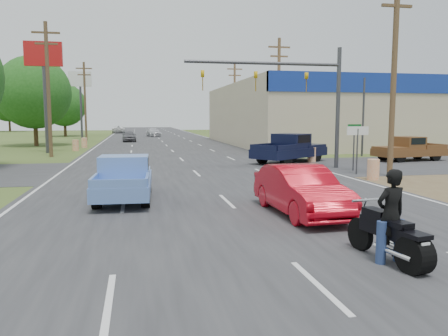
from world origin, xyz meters
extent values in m
plane|color=#35461C|center=(0.00, 0.00, 0.00)|extent=(200.00, 200.00, 0.00)
cube|color=#2D2D30|center=(0.00, 40.00, 0.01)|extent=(15.00, 180.00, 0.02)
cube|color=#2D2D30|center=(0.00, 18.00, 0.01)|extent=(120.00, 10.00, 0.02)
cube|color=#B7A88C|center=(32.00, 40.00, 3.30)|extent=(50.00, 28.00, 6.60)
cylinder|color=#4C3823|center=(9.50, 13.00, 5.00)|extent=(0.28, 0.28, 10.00)
cube|color=#4C3823|center=(9.50, 13.00, 8.40)|extent=(1.60, 0.14, 0.14)
cylinder|color=#4C3823|center=(9.50, 31.00, 5.00)|extent=(0.28, 0.28, 10.00)
cube|color=#4C3823|center=(9.50, 31.00, 9.20)|extent=(2.00, 0.14, 0.14)
cube|color=#4C3823|center=(9.50, 31.00, 8.40)|extent=(1.60, 0.14, 0.14)
cylinder|color=#4C3823|center=(9.50, 49.00, 5.00)|extent=(0.28, 0.28, 10.00)
cube|color=#4C3823|center=(9.50, 49.00, 9.20)|extent=(2.00, 0.14, 0.14)
cube|color=#4C3823|center=(9.50, 49.00, 8.40)|extent=(1.60, 0.14, 0.14)
cylinder|color=#4C3823|center=(-9.50, 28.00, 5.00)|extent=(0.28, 0.28, 10.00)
cube|color=#4C3823|center=(-9.50, 28.00, 9.20)|extent=(2.00, 0.14, 0.14)
cube|color=#4C3823|center=(-9.50, 28.00, 8.40)|extent=(1.60, 0.14, 0.14)
cylinder|color=#4C3823|center=(-9.50, 52.00, 5.00)|extent=(0.28, 0.28, 10.00)
cube|color=#4C3823|center=(-9.50, 52.00, 9.20)|extent=(2.00, 0.14, 0.14)
cube|color=#4C3823|center=(-9.50, 52.00, 8.40)|extent=(1.60, 0.14, 0.14)
cylinder|color=#422D19|center=(-13.50, 42.00, 1.62)|extent=(0.44, 0.44, 3.24)
sphere|color=#1C4E16|center=(-13.50, 42.00, 5.58)|extent=(7.56, 7.56, 7.56)
cylinder|color=#422D19|center=(-14.20, 66.00, 1.44)|extent=(0.44, 0.44, 2.88)
sphere|color=#1C4E16|center=(-14.20, 66.00, 4.96)|extent=(6.72, 6.72, 6.72)
cylinder|color=#422D19|center=(55.00, 70.00, 1.80)|extent=(0.44, 0.44, 3.60)
sphere|color=#1C4E16|center=(55.00, 70.00, 6.20)|extent=(8.40, 8.40, 8.40)
cylinder|color=#422D19|center=(30.00, 95.00, 1.71)|extent=(0.44, 0.44, 3.42)
sphere|color=#1C4E16|center=(30.00, 95.00, 5.89)|extent=(7.98, 7.98, 7.98)
cylinder|color=#422D19|center=(-30.00, 95.00, 1.89)|extent=(0.44, 0.44, 3.78)
sphere|color=#1C4E16|center=(-30.00, 95.00, 6.51)|extent=(8.82, 8.82, 8.82)
cylinder|color=orange|center=(8.00, 12.00, 0.50)|extent=(0.56, 0.56, 1.00)
cylinder|color=orange|center=(8.40, 20.50, 0.50)|extent=(0.56, 0.56, 1.00)
cylinder|color=orange|center=(-8.50, 34.00, 0.50)|extent=(0.56, 0.56, 1.00)
cylinder|color=orange|center=(-8.20, 38.00, 0.50)|extent=(0.56, 0.56, 1.00)
cylinder|color=#3F3F44|center=(-10.50, 32.00, 4.50)|extent=(0.30, 0.30, 9.00)
cube|color=#B21414|center=(-10.50, 32.00, 8.20)|extent=(3.00, 0.35, 2.00)
cylinder|color=#3F3F44|center=(-10.50, 56.00, 4.50)|extent=(0.30, 0.30, 9.00)
cube|color=white|center=(-10.50, 56.00, 8.20)|extent=(3.00, 0.35, 2.00)
cylinder|color=#3F3F44|center=(8.20, 14.00, 1.20)|extent=(0.08, 0.08, 2.40)
cube|color=white|center=(8.20, 14.00, 2.30)|extent=(1.20, 0.05, 0.45)
cylinder|color=#3F3F44|center=(8.80, 15.50, 1.20)|extent=(0.08, 0.08, 2.40)
cube|color=#0C591E|center=(8.80, 15.50, 2.50)|extent=(0.80, 0.04, 0.22)
cylinder|color=#3F3F44|center=(8.50, 17.00, 3.50)|extent=(0.24, 0.24, 7.00)
cylinder|color=#3F3F44|center=(4.00, 17.00, 6.00)|extent=(9.00, 0.18, 0.18)
imported|color=gold|center=(6.50, 17.00, 5.55)|extent=(0.18, 0.40, 1.10)
imported|color=gold|center=(3.50, 17.00, 5.55)|extent=(0.18, 0.40, 1.10)
imported|color=gold|center=(0.50, 17.00, 5.55)|extent=(0.18, 0.40, 1.10)
imported|color=#B10816|center=(1.80, 5.51, 0.75)|extent=(1.81, 4.63, 1.50)
cylinder|color=black|center=(2.05, 0.24, 0.37)|extent=(0.47, 0.79, 0.74)
cylinder|color=black|center=(1.79, 1.85, 0.37)|extent=(0.25, 0.75, 0.74)
cube|color=black|center=(1.92, 1.07, 0.70)|extent=(0.46, 1.37, 0.34)
cube|color=black|center=(1.87, 1.35, 0.92)|extent=(0.39, 0.66, 0.25)
cube|color=black|center=(1.97, 0.74, 0.88)|extent=(0.43, 0.66, 0.11)
cylinder|color=white|center=(1.82, 1.68, 1.18)|extent=(0.73, 0.17, 0.06)
cube|color=white|center=(2.09, -0.01, 0.62)|extent=(0.20, 0.05, 0.13)
imported|color=black|center=(1.94, 0.91, 0.93)|extent=(0.74, 0.54, 1.85)
cylinder|color=black|center=(-4.29, 10.53, 0.37)|extent=(0.31, 0.76, 0.75)
cylinder|color=black|center=(-2.72, 10.46, 0.37)|extent=(0.31, 0.76, 0.75)
cylinder|color=black|center=(-4.42, 7.62, 0.37)|extent=(0.31, 0.76, 0.75)
cylinder|color=black|center=(-2.86, 7.55, 0.37)|extent=(0.31, 0.76, 0.75)
cube|color=#638BD6|center=(-3.57, 9.04, 0.58)|extent=(2.09, 4.94, 0.49)
cube|color=#638BD6|center=(-3.50, 10.50, 0.89)|extent=(1.86, 1.93, 0.17)
cube|color=#638BD6|center=(-3.57, 9.14, 1.21)|extent=(1.78, 1.54, 0.79)
cube|color=black|center=(-3.57, 9.14, 1.35)|extent=(1.81, 1.25, 0.42)
cube|color=#638BD6|center=(-3.68, 6.66, 0.95)|extent=(1.72, 0.16, 0.28)
cylinder|color=black|center=(7.71, 22.19, 0.45)|extent=(0.92, 0.79, 0.89)
cylinder|color=black|center=(8.79, 20.66, 0.45)|extent=(0.92, 0.79, 0.89)
cylinder|color=black|center=(4.86, 20.19, 0.45)|extent=(0.92, 0.79, 0.89)
cylinder|color=black|center=(5.94, 18.66, 0.45)|extent=(0.92, 0.79, 0.89)
cube|color=black|center=(6.83, 20.43, 0.69)|extent=(6.02, 5.16, 0.58)
cube|color=black|center=(8.25, 21.43, 1.06)|extent=(3.02, 3.00, 0.20)
cube|color=black|center=(6.92, 20.49, 1.45)|extent=(2.60, 2.68, 0.95)
cube|color=black|center=(6.92, 20.49, 1.62)|extent=(2.34, 2.51, 0.50)
cube|color=black|center=(4.50, 18.79, 1.14)|extent=(1.25, 1.73, 0.33)
cylinder|color=black|center=(14.02, 19.02, 0.39)|extent=(0.81, 0.40, 0.78)
cylinder|color=black|center=(13.78, 20.63, 0.39)|extent=(0.81, 0.40, 0.78)
cylinder|color=black|center=(17.01, 19.47, 0.39)|extent=(0.81, 0.40, 0.78)
cylinder|color=black|center=(16.77, 21.08, 0.39)|extent=(0.81, 0.40, 0.78)
cube|color=brown|center=(15.39, 20.05, 0.60)|extent=(5.28, 2.67, 0.50)
cube|color=brown|center=(13.90, 19.82, 0.92)|extent=(2.17, 2.11, 0.17)
cube|color=brown|center=(15.29, 20.03, 1.26)|extent=(1.76, 1.99, 0.82)
cube|color=black|center=(15.29, 20.03, 1.41)|extent=(1.47, 1.98, 0.44)
cube|color=brown|center=(17.84, 20.42, 0.99)|extent=(0.34, 1.78, 0.29)
imported|color=slate|center=(-4.03, 48.48, 0.69)|extent=(1.80, 4.12, 1.38)
imported|color=silver|center=(-0.50, 62.56, 0.65)|extent=(2.44, 4.69, 1.30)
imported|color=white|center=(-6.50, 79.85, 0.72)|extent=(2.46, 5.20, 1.43)
camera|label=1|loc=(-3.10, -6.95, 2.98)|focal=35.00mm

